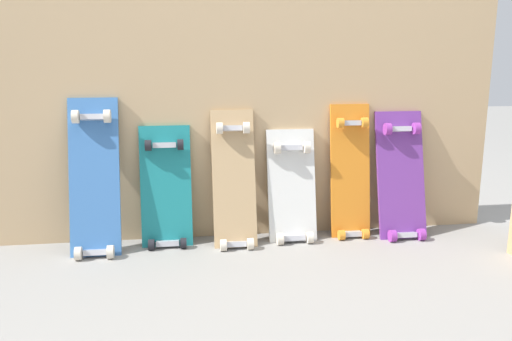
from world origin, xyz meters
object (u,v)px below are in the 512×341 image
object	(u,v)px
skateboard_white	(292,193)
skateboard_orange	(351,178)
skateboard_natural	(234,186)
skateboard_teal	(166,194)
skateboard_purple	(401,182)
skateboard_blue	(94,184)

from	to	relation	value
skateboard_white	skateboard_orange	size ratio (longest dim) A/B	0.84
skateboard_natural	skateboard_teal	bearing A→B (deg)	174.26
skateboard_orange	skateboard_purple	world-z (taller)	skateboard_orange
skateboard_purple	skateboard_white	bearing A→B (deg)	178.05
skateboard_orange	skateboard_purple	distance (m)	0.25
skateboard_teal	skateboard_natural	xyz separation A→B (m)	(0.31, -0.03, 0.03)
skateboard_natural	skateboard_blue	bearing A→B (deg)	-178.92
skateboard_natural	skateboard_white	xyz separation A→B (m)	(0.28, 0.02, -0.05)
skateboard_natural	skateboard_white	bearing A→B (deg)	4.25
skateboard_white	skateboard_orange	bearing A→B (deg)	3.17
skateboard_natural	skateboard_orange	bearing A→B (deg)	3.70
skateboard_teal	skateboard_natural	size ratio (longest dim) A/B	0.90
skateboard_orange	skateboard_teal	bearing A→B (deg)	-179.65
skateboard_white	skateboard_teal	bearing A→B (deg)	178.96
skateboard_blue	skateboard_orange	world-z (taller)	skateboard_blue
skateboard_natural	skateboard_purple	size ratio (longest dim) A/B	1.03
skateboard_natural	skateboard_orange	distance (m)	0.57
skateboard_blue	skateboard_natural	xyz separation A→B (m)	(0.62, 0.01, -0.03)
skateboard_teal	skateboard_blue	bearing A→B (deg)	-172.09
skateboard_blue	skateboard_natural	distance (m)	0.62
skateboard_teal	skateboard_purple	distance (m)	1.13
skateboard_teal	skateboard_purple	world-z (taller)	skateboard_purple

